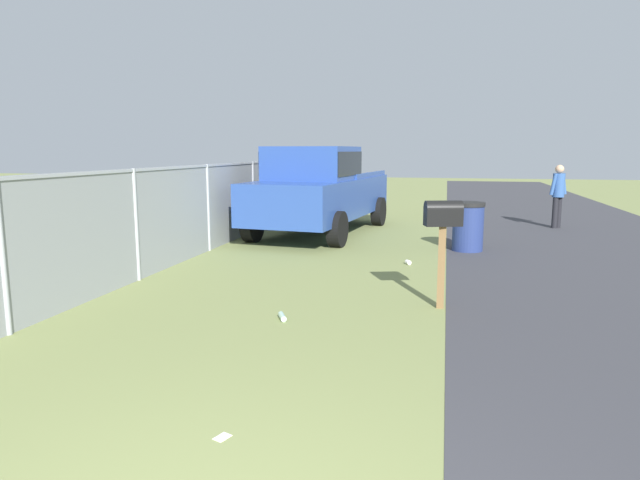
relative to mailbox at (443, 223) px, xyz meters
The scene contains 8 objects.
mailbox is the anchor object (origin of this frame).
pickup_truck 6.58m from the mailbox, 26.64° to the left, with size 5.67×2.74×2.09m.
trash_bin 4.39m from the mailbox, ahead, with size 0.64×0.64×0.98m.
pedestrian 8.74m from the mailbox, 19.06° to the right, with size 0.36×0.47×1.64m.
fence_section 5.60m from the mailbox, 55.45° to the left, with size 15.99×0.07×1.73m.
litter_bottle_midfield_b 2.32m from the mailbox, 116.93° to the left, with size 0.07×0.07×0.22m, color #B2D8BF.
litter_wrapper_by_mailbox 4.11m from the mailbox, 158.43° to the left, with size 0.12×0.08×0.01m, color silver.
litter_cup_far_scatter 2.93m from the mailbox, 12.41° to the left, with size 0.08×0.08×0.10m, color white.
Camera 1 is at (-1.87, -1.12, 2.00)m, focal length 31.07 mm.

